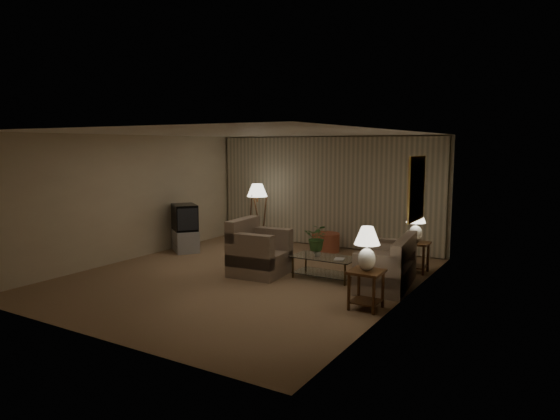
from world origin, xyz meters
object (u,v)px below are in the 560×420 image
(side_table_far, at_px, (415,252))
(table_lamp_far, at_px, (416,223))
(armchair, at_px, (260,253))
(side_table_near, at_px, (366,283))
(coffee_table, at_px, (324,264))
(ottoman, at_px, (326,242))
(table_lamp_near, at_px, (367,245))
(tv_cabinet, at_px, (185,240))
(crt_tv, at_px, (185,217))
(floor_lamp, at_px, (257,214))
(vase, at_px, (317,252))
(sofa, at_px, (386,267))

(side_table_far, relative_size, table_lamp_far, 0.93)
(armchair, distance_m, side_table_near, 2.65)
(coffee_table, bearing_deg, ottoman, 115.25)
(coffee_table, bearing_deg, table_lamp_near, -43.68)
(coffee_table, xyz_separation_m, tv_cabinet, (-3.89, 0.52, -0.03))
(crt_tv, bearing_deg, table_lamp_far, 45.89)
(side_table_near, bearing_deg, table_lamp_far, 90.00)
(crt_tv, height_order, floor_lamp, floor_lamp)
(side_table_near, relative_size, vase, 4.26)
(ottoman, bearing_deg, crt_tv, -149.91)
(side_table_near, bearing_deg, floor_lamp, 142.21)
(side_table_far, bearing_deg, vase, -137.23)
(sofa, xyz_separation_m, side_table_far, (0.15, 1.25, 0.05))
(side_table_far, relative_size, table_lamp_near, 0.89)
(side_table_far, distance_m, tv_cabinet, 5.27)
(tv_cabinet, bearing_deg, coffee_table, 29.20)
(armchair, relative_size, crt_tv, 1.33)
(sofa, bearing_deg, crt_tv, -101.88)
(coffee_table, relative_size, vase, 8.52)
(crt_tv, bearing_deg, side_table_far, 45.89)
(sofa, distance_m, table_lamp_far, 1.41)
(side_table_far, xyz_separation_m, table_lamp_far, (-0.00, -0.00, 0.58))
(side_table_far, bearing_deg, side_table_near, -90.00)
(side_table_far, bearing_deg, ottoman, 160.41)
(side_table_far, bearing_deg, armchair, -145.39)
(crt_tv, bearing_deg, ottoman, 66.96)
(crt_tv, distance_m, ottoman, 3.36)
(side_table_far, bearing_deg, tv_cabinet, -170.97)
(crt_tv, relative_size, floor_lamp, 0.56)
(table_lamp_far, bearing_deg, side_table_far, 26.57)
(sofa, relative_size, tv_cabinet, 1.85)
(armchair, height_order, crt_tv, crt_tv)
(coffee_table, relative_size, tv_cabinet, 1.24)
(armchair, bearing_deg, table_lamp_near, -113.79)
(table_lamp_near, xyz_separation_m, tv_cabinet, (-5.20, 1.77, -0.75))
(sofa, distance_m, vase, 1.32)
(floor_lamp, height_order, vase, floor_lamp)
(table_lamp_near, distance_m, coffee_table, 1.95)
(coffee_table, xyz_separation_m, vase, (-0.15, -0.00, 0.21))
(table_lamp_near, distance_m, vase, 1.99)
(coffee_table, bearing_deg, sofa, 4.93)
(side_table_near, distance_m, floor_lamp, 5.17)
(crt_tv, relative_size, ottoman, 1.34)
(side_table_far, distance_m, floor_lamp, 4.13)
(table_lamp_near, xyz_separation_m, ottoman, (-2.34, 3.43, -0.78))
(sofa, relative_size, crt_tv, 2.06)
(table_lamp_near, relative_size, vase, 4.78)
(side_table_far, relative_size, coffee_table, 0.50)
(sofa, xyz_separation_m, crt_tv, (-5.05, 0.42, 0.45))
(sofa, bearing_deg, coffee_table, -92.15)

